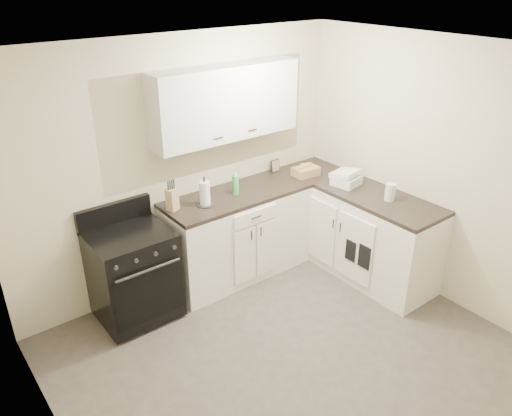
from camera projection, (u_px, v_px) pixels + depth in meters
floor at (303, 367)px, 4.16m from camera, size 3.60×3.60×0.00m
ceiling at (319, 59)px, 3.06m from camera, size 3.60×3.60×0.00m
wall_back at (183, 166)px, 4.89m from camera, size 3.60×0.00×3.60m
wall_right at (452, 178)px, 4.60m from camera, size 0.00×3.60×3.60m
wall_left at (60, 339)px, 2.62m from camera, size 0.00×3.60×3.60m
base_cabinets_back at (238, 236)px, 5.26m from camera, size 1.55×0.60×0.90m
base_cabinets_right at (353, 229)px, 5.39m from camera, size 0.60×1.90×0.90m
countertop_back at (237, 195)px, 5.05m from camera, size 1.55×0.60×0.04m
countertop_right at (357, 189)px, 5.18m from camera, size 0.60×1.90×0.04m
upper_cabinets at (226, 103)px, 4.76m from camera, size 1.55×0.30×0.70m
stove at (134, 275)px, 4.58m from camera, size 0.71×0.61×0.86m
knife_block at (172, 200)px, 4.66m from camera, size 0.12×0.12×0.21m
paper_towel at (205, 193)px, 4.75m from camera, size 0.12×0.12×0.24m
soap_bottle at (235, 185)px, 4.99m from camera, size 0.07×0.07×0.20m
picture_frame at (275, 166)px, 5.56m from camera, size 0.11×0.03×0.14m
wicker_basket at (306, 171)px, 5.46m from camera, size 0.29×0.21×0.09m
countertop_grill at (346, 180)px, 5.23m from camera, size 0.30×0.29×0.10m
glass_jar at (390, 192)px, 4.87m from camera, size 0.11×0.11×0.17m
oven_mitt_near at (364, 257)px, 4.91m from camera, size 0.02×0.14×0.25m
oven_mitt_far at (351, 251)px, 5.04m from camera, size 0.02×0.13×0.22m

